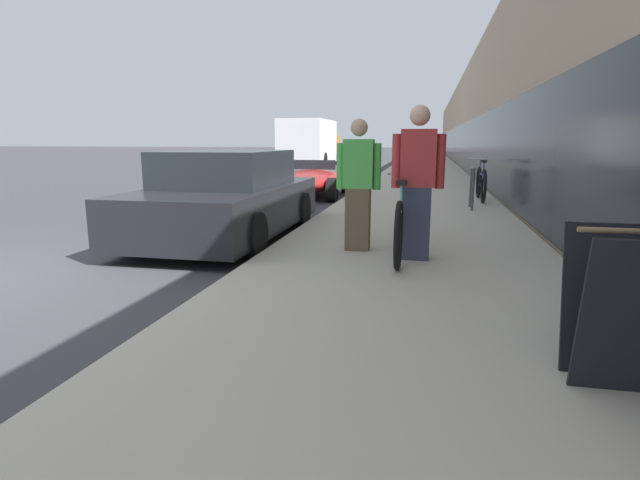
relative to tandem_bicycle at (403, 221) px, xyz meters
The scene contains 11 objects.
sidewalk_slab 18.88m from the tandem_bicycle, 89.73° to the left, with size 3.61×70.00×0.13m.
storefront_facade 27.82m from the tandem_bicycle, 75.55° to the left, with size 10.01×70.00×5.07m.
tandem_bicycle is the anchor object (origin of this frame).
person_rider 0.60m from the tandem_bicycle, 61.60° to the right, with size 0.60×0.23×1.75m.
person_bystander 0.70m from the tandem_bicycle, behind, with size 0.55×0.22×1.63m.
bike_rack_hoop 4.53m from the tandem_bicycle, 75.14° to the left, with size 0.05×0.60×0.84m.
cruiser_bike_nearest 6.13m from the tandem_bicycle, 75.92° to the left, with size 0.52×1.87×0.94m.
sandwich_board_sign 3.47m from the tandem_bicycle, 66.58° to the right, with size 0.56×0.56×0.90m.
parked_sedan_curbside 2.93m from the tandem_bicycle, 158.88° to the left, with size 1.92×4.15×1.34m.
vintage_roadster_curbside 7.58m from the tandem_bicycle, 111.97° to the left, with size 1.87×3.86×0.96m.
moving_truck 23.93m from the tandem_bicycle, 105.97° to the left, with size 2.54×6.62×2.66m.
Camera 1 is at (5.12, -4.00, 1.49)m, focal length 28.00 mm.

